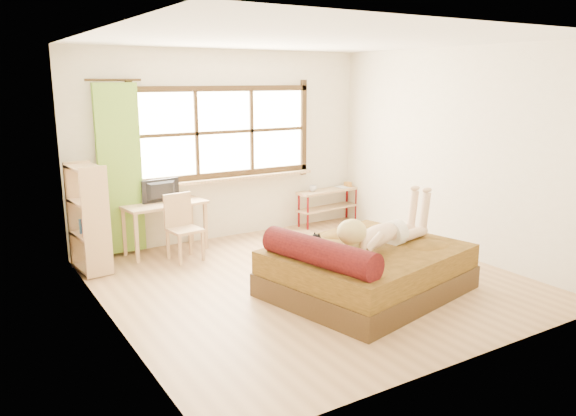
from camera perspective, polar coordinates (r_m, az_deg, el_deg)
floor at (r=6.58m, az=2.30°, el=-7.40°), size 4.50×4.50×0.00m
ceiling at (r=6.18m, az=2.54°, el=16.76°), size 4.50×4.50×0.00m
wall_back at (r=8.19m, az=-6.48°, el=6.29°), size 4.50×0.00×4.50m
wall_front at (r=4.59m, az=18.34°, el=0.48°), size 4.50×0.00×4.50m
wall_left at (r=5.33m, az=-18.06°, el=2.18°), size 0.00×4.50×4.50m
wall_right at (r=7.72m, az=16.46°, el=5.45°), size 0.00×4.50×4.50m
window at (r=8.14m, az=-6.41°, el=7.38°), size 2.80×0.16×1.46m
curtain at (r=7.57m, az=-16.72°, el=3.76°), size 0.55×0.10×2.20m
bed at (r=6.19m, az=7.78°, el=-6.16°), size 2.32×2.01×0.76m
woman at (r=6.14m, az=9.60°, el=-1.21°), size 1.46×0.70×0.60m
kitten at (r=5.79m, az=2.03°, el=-3.77°), size 0.32×0.18×0.24m
desk at (r=7.65m, az=-12.43°, el=-0.16°), size 1.14×0.63×0.68m
monitor at (r=7.65m, az=-12.65°, el=1.69°), size 0.54×0.13×0.31m
chair at (r=7.37m, az=-10.76°, el=-1.52°), size 0.43×0.43×0.85m
pipe_shelf at (r=9.06m, az=4.17°, el=0.97°), size 1.14×0.39×0.64m
cup at (r=8.85m, az=2.55°, el=2.00°), size 0.13×0.13×0.10m
book at (r=9.14m, az=5.15°, el=2.06°), size 0.17×0.22×0.02m
bookshelf at (r=7.11m, az=-19.62°, el=-0.99°), size 0.39×0.60×1.31m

